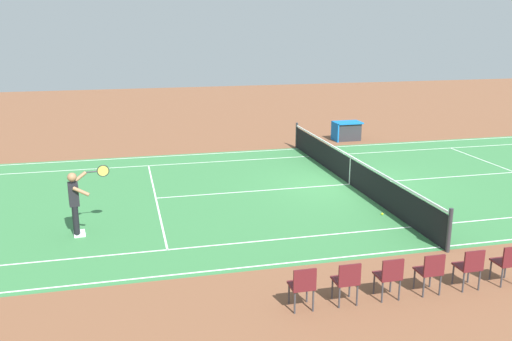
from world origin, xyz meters
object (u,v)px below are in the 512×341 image
object	(u,v)px
tennis_player_near	(76,200)
tennis_net	(350,170)
tennis_ball	(382,214)
spectator_chair_4	(347,280)
spectator_chair_2	(430,270)
spectator_chair_0	(508,261)
spectator_chair_5	(303,285)
spectator_chair_1	(470,265)
equipment_cart_tarped	(347,131)
spectator_chair_3	(389,275)

from	to	relation	value
tennis_player_near	tennis_net	bearing A→B (deg)	-162.87
tennis_ball	spectator_chair_4	bearing A→B (deg)	56.52
tennis_net	spectator_chair_2	world-z (taller)	tennis_net
tennis_player_near	spectator_chair_2	distance (m)	8.56
spectator_chair_0	spectator_chair_5	distance (m)	4.40
spectator_chair_1	spectator_chair_5	bearing A→B (deg)	0.00
spectator_chair_0	spectator_chair_4	distance (m)	3.52
tennis_player_near	equipment_cart_tarped	distance (m)	14.60
spectator_chair_0	spectator_chair_3	size ratio (longest dim) A/B	1.00
spectator_chair_4	spectator_chair_5	distance (m)	0.88
spectator_chair_5	spectator_chair_0	bearing A→B (deg)	180.00
tennis_net	spectator_chair_2	bearing A→B (deg)	78.48
tennis_player_near	spectator_chair_5	xyz separation A→B (m)	(-4.33, 4.95, -0.41)
spectator_chair_0	spectator_chair_2	world-z (taller)	same
tennis_net	spectator_chair_5	bearing A→B (deg)	61.07
tennis_ball	spectator_chair_1	world-z (taller)	spectator_chair_1
tennis_ball	spectator_chair_3	size ratio (longest dim) A/B	0.08
spectator_chair_0	spectator_chair_3	world-z (taller)	same
spectator_chair_1	spectator_chair_3	size ratio (longest dim) A/B	1.00
spectator_chair_2	spectator_chair_5	world-z (taller)	same
spectator_chair_2	spectator_chair_4	size ratio (longest dim) A/B	1.00
tennis_player_near	equipment_cart_tarped	bearing A→B (deg)	-140.14
spectator_chair_1	spectator_chair_4	xyz separation A→B (m)	(2.64, 0.00, 0.00)
spectator_chair_1	spectator_chair_2	world-z (taller)	same
tennis_ball	spectator_chair_5	size ratio (longest dim) A/B	0.08
spectator_chair_0	spectator_chair_1	world-z (taller)	same
spectator_chair_1	spectator_chair_3	xyz separation A→B (m)	(1.76, 0.00, 0.00)
tennis_net	spectator_chair_4	bearing A→B (deg)	66.42
tennis_net	spectator_chair_1	world-z (taller)	tennis_net
spectator_chair_5	spectator_chair_3	bearing A→B (deg)	180.00
tennis_ball	spectator_chair_3	xyz separation A→B (m)	(2.10, 4.50, 0.49)
tennis_ball	spectator_chair_1	bearing A→B (deg)	85.72
spectator_chair_5	equipment_cart_tarped	distance (m)	15.87
tennis_net	spectator_chair_1	xyz separation A→B (m)	(0.66, 7.57, 0.03)
spectator_chair_1	spectator_chair_4	size ratio (longest dim) A/B	1.00
spectator_chair_0	spectator_chair_3	xyz separation A→B (m)	(2.64, 0.00, 0.00)
tennis_ball	spectator_chair_4	world-z (taller)	spectator_chair_4
spectator_chair_2	tennis_ball	bearing A→B (deg)	-105.13
spectator_chair_1	spectator_chair_4	world-z (taller)	same
spectator_chair_2	equipment_cart_tarped	world-z (taller)	spectator_chair_2
tennis_player_near	spectator_chair_5	size ratio (longest dim) A/B	1.93
tennis_ball	equipment_cart_tarped	size ratio (longest dim) A/B	0.05
spectator_chair_3	spectator_chair_4	world-z (taller)	same
tennis_net	spectator_chair_0	distance (m)	7.57
tennis_player_near	spectator_chair_0	xyz separation A→B (m)	(-8.73, 4.95, -0.41)
spectator_chair_4	spectator_chair_3	bearing A→B (deg)	180.00
spectator_chair_0	equipment_cart_tarped	world-z (taller)	spectator_chair_0
spectator_chair_2	equipment_cart_tarped	distance (m)	14.91
tennis_ball	spectator_chair_3	world-z (taller)	spectator_chair_3
tennis_ball	spectator_chair_3	bearing A→B (deg)	65.02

